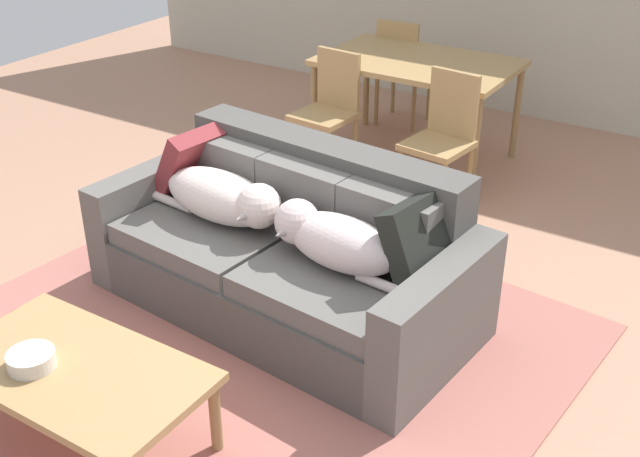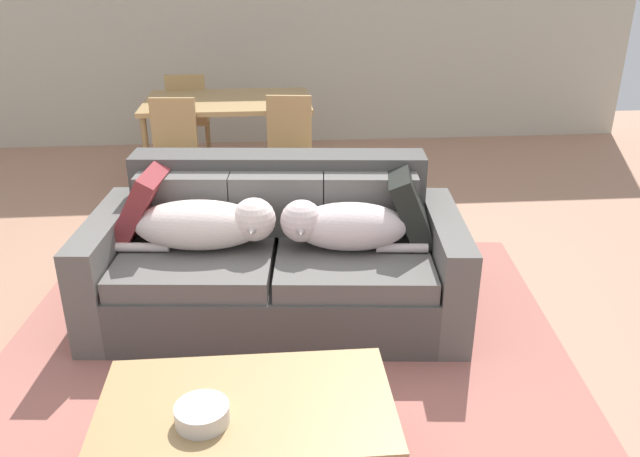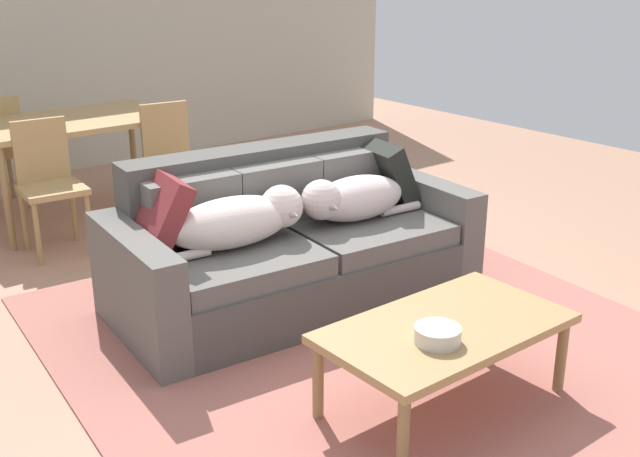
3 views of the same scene
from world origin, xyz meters
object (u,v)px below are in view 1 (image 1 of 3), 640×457
(couch, at_px, (291,253))
(dining_chair_far_left, at_px, (401,67))
(dog_on_left_cushion, at_px, (226,198))
(throw_pillow_by_right_arm, at_px, (422,242))
(throw_pillow_by_left_arm, at_px, (194,161))
(dining_chair_near_right, at_px, (443,133))
(dog_on_right_cushion, at_px, (333,239))
(coffee_table, at_px, (77,376))
(dining_chair_near_left, at_px, (329,107))
(dining_table, at_px, (418,69))
(bowl_on_coffee_table, at_px, (31,360))

(couch, relative_size, dining_chair_far_left, 2.37)
(dog_on_left_cushion, bearing_deg, throw_pillow_by_right_arm, 8.22)
(throw_pillow_by_left_arm, bearing_deg, dog_on_left_cushion, -27.07)
(dining_chair_far_left, bearing_deg, throw_pillow_by_left_arm, 86.99)
(throw_pillow_by_left_arm, distance_m, dining_chair_near_right, 1.75)
(dog_on_right_cushion, xyz_separation_m, throw_pillow_by_left_arm, (-1.10, 0.27, 0.06))
(coffee_table, height_order, dining_chair_near_left, dining_chair_near_left)
(dining_chair_near_right, bearing_deg, dog_on_right_cushion, -76.09)
(dining_table, relative_size, dining_chair_far_left, 1.56)
(dog_on_right_cushion, bearing_deg, coffee_table, -106.77)
(throw_pillow_by_right_arm, relative_size, dining_chair_near_left, 0.46)
(throw_pillow_by_right_arm, bearing_deg, dog_on_left_cushion, -177.00)
(coffee_table, bearing_deg, dining_chair_near_right, 84.68)
(bowl_on_coffee_table, bearing_deg, dog_on_right_cushion, 63.80)
(throw_pillow_by_left_arm, height_order, coffee_table, throw_pillow_by_left_arm)
(dog_on_left_cushion, bearing_deg, couch, 16.46)
(dining_chair_near_left, bearing_deg, bowl_on_coffee_table, -76.46)
(dining_chair_near_left, bearing_deg, throw_pillow_by_left_arm, -84.27)
(throw_pillow_by_left_arm, distance_m, dining_chair_far_left, 2.66)
(throw_pillow_by_right_arm, height_order, dining_table, throw_pillow_by_right_arm)
(dining_chair_far_left, bearing_deg, dining_chair_near_left, 86.31)
(dog_on_right_cushion, bearing_deg, dog_on_left_cushion, 179.61)
(dining_chair_near_left, xyz_separation_m, dining_chair_near_right, (0.92, -0.02, -0.00))
(bowl_on_coffee_table, distance_m, dining_chair_far_left, 4.27)
(couch, bearing_deg, dining_chair_far_left, 110.84)
(throw_pillow_by_right_arm, distance_m, coffee_table, 1.65)
(dining_chair_near_right, xyz_separation_m, dining_chair_far_left, (-0.91, 1.16, 0.01))
(dog_on_left_cushion, bearing_deg, dining_table, 95.13)
(couch, relative_size, throw_pillow_by_left_arm, 4.93)
(dog_on_left_cushion, relative_size, bowl_on_coffee_table, 4.60)
(couch, xyz_separation_m, coffee_table, (-0.15, -1.37, 0.04))
(bowl_on_coffee_table, relative_size, dining_chair_far_left, 0.22)
(coffee_table, xyz_separation_m, bowl_on_coffee_table, (-0.15, -0.09, 0.08))
(dining_chair_far_left, bearing_deg, couch, 102.11)
(couch, xyz_separation_m, dining_chair_near_left, (-0.78, 1.65, 0.17))
(dog_on_right_cushion, bearing_deg, throw_pillow_by_left_arm, 171.55)
(throw_pillow_by_right_arm, xyz_separation_m, dining_chair_near_right, (-0.63, 1.64, -0.14))
(coffee_table, bearing_deg, dining_chair_far_left, 98.67)
(throw_pillow_by_left_arm, bearing_deg, dining_chair_near_right, 59.41)
(couch, distance_m, dining_table, 2.29)
(dining_table, relative_size, dining_chair_near_left, 1.58)
(dining_chair_near_left, height_order, dining_chair_far_left, dining_chair_far_left)
(dog_on_right_cushion, height_order, throw_pillow_by_left_arm, throw_pillow_by_left_arm)
(dog_on_left_cushion, distance_m, dining_chair_near_right, 1.78)
(dining_chair_near_right, distance_m, dining_chair_far_left, 1.47)
(bowl_on_coffee_table, xyz_separation_m, dining_chair_near_right, (0.43, 3.09, 0.05))
(dog_on_right_cushion, bearing_deg, couch, 162.88)
(dog_on_right_cushion, bearing_deg, dining_chair_near_left, 127.40)
(dog_on_left_cushion, xyz_separation_m, dog_on_right_cushion, (0.72, -0.07, -0.00))
(couch, relative_size, dining_chair_near_right, 2.39)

